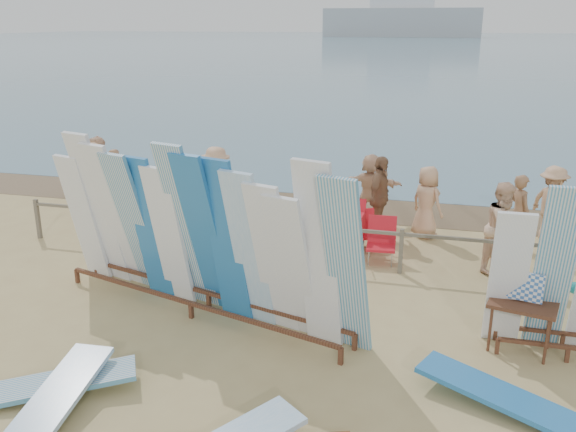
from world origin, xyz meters
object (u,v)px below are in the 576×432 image
(flat_board_a, at_px, (44,432))
(beachgoer_11, at_px, (98,168))
(vendor_table, at_px, (521,325))
(beachgoer_extra_1, at_px, (82,165))
(flat_board_d, at_px, (522,416))
(beachgoer_2, at_px, (188,201))
(beachgoer_5, at_px, (370,186))
(beachgoer_6, at_px, (427,202))
(beachgoer_4, at_px, (380,197))
(stroller, at_px, (352,232))
(beachgoer_0, at_px, (138,189))
(flat_board_e, at_px, (31,397))
(beachgoer_7, at_px, (519,212))
(main_surfboard_rack, at_px, (197,239))
(beachgoer_3, at_px, (217,186))
(beach_chair_left, at_px, (381,249))
(beachgoer_9, at_px, (552,203))
(beachgoer_8, at_px, (503,228))
(beach_chair_right, at_px, (365,237))
(beachgoer_1, at_px, (118,179))

(flat_board_a, height_order, beachgoer_11, beachgoer_11)
(vendor_table, relative_size, beachgoer_extra_1, 0.76)
(flat_board_a, xyz_separation_m, flat_board_d, (5.55, 1.75, 0.00))
(flat_board_d, height_order, beachgoer_2, beachgoer_2)
(flat_board_d, height_order, beachgoer_5, beachgoer_5)
(beachgoer_2, xyz_separation_m, beachgoer_5, (3.63, 2.67, -0.13))
(beachgoer_extra_1, xyz_separation_m, beachgoer_6, (9.48, -1.29, -0.00))
(beachgoer_6, relative_size, beachgoer_4, 0.88)
(flat_board_a, relative_size, flat_board_d, 1.00)
(stroller, bearing_deg, beachgoer_0, 173.65)
(flat_board_a, relative_size, beachgoer_6, 1.66)
(flat_board_e, xyz_separation_m, beachgoer_2, (-0.33, 5.98, 0.94))
(beachgoer_5, relative_size, beachgoer_7, 1.00)
(beachgoer_11, bearing_deg, main_surfboard_rack, -25.75)
(beachgoer_extra_1, xyz_separation_m, beachgoer_3, (4.65, -1.67, 0.13))
(beachgoer_0, distance_m, beachgoer_11, 2.36)
(beach_chair_left, height_order, beachgoer_2, beachgoer_2)
(flat_board_d, xyz_separation_m, beachgoer_4, (-2.48, 6.16, 0.92))
(flat_board_d, height_order, stroller, stroller)
(beach_chair_left, bearing_deg, beachgoer_9, 29.56)
(main_surfboard_rack, bearing_deg, beachgoer_8, 49.07)
(vendor_table, relative_size, flat_board_e, 0.46)
(beach_chair_right, xyz_separation_m, beachgoer_9, (3.87, 1.57, 0.60))
(stroller, bearing_deg, beachgoer_1, 167.34)
(beach_chair_right, distance_m, beachgoer_0, 5.61)
(beachgoer_0, relative_size, beachgoer_4, 0.86)
(beachgoer_4, relative_size, beachgoer_3, 0.98)
(beachgoer_1, height_order, beachgoer_5, beachgoer_5)
(main_surfboard_rack, distance_m, flat_board_e, 3.33)
(beachgoer_1, xyz_separation_m, beachgoer_3, (2.97, -0.65, 0.17))
(vendor_table, distance_m, beachgoer_8, 3.12)
(main_surfboard_rack, relative_size, stroller, 5.48)
(beachgoer_8, height_order, beachgoer_3, beachgoer_3)
(flat_board_a, height_order, beachgoer_extra_1, beachgoer_extra_1)
(beachgoer_8, distance_m, beachgoer_11, 10.46)
(flat_board_e, bearing_deg, beachgoer_extra_1, 178.78)
(stroller, bearing_deg, beachgoer_9, 24.88)
(beach_chair_left, relative_size, beachgoer_extra_1, 0.56)
(flat_board_d, distance_m, beachgoer_1, 11.46)
(beachgoer_7, bearing_deg, beachgoer_8, 132.05)
(main_surfboard_rack, distance_m, beachgoer_8, 5.87)
(vendor_table, height_order, beachgoer_extra_1, beachgoer_extra_1)
(beachgoer_9, bearing_deg, beachgoer_3, 60.40)
(beachgoer_8, xyz_separation_m, beachgoer_1, (-9.29, 1.95, -0.11))
(flat_board_e, bearing_deg, beachgoer_8, 104.29)
(flat_board_e, xyz_separation_m, beach_chair_right, (3.48, 6.53, 0.24))
(stroller, relative_size, beachgoer_5, 0.66)
(flat_board_d, distance_m, beachgoer_0, 10.13)
(beachgoer_0, height_order, beachgoer_6, beachgoer_6)
(beach_chair_right, bearing_deg, stroller, -164.75)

